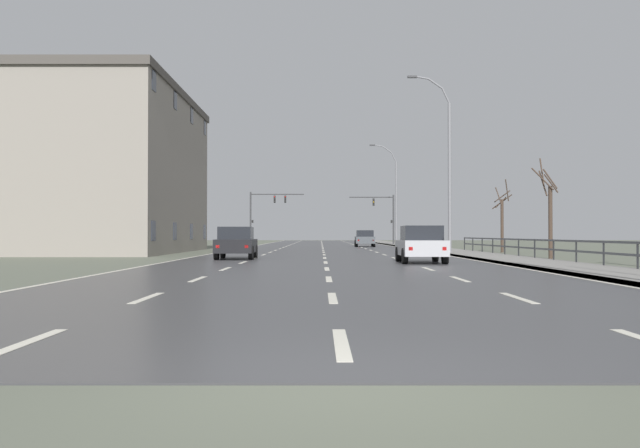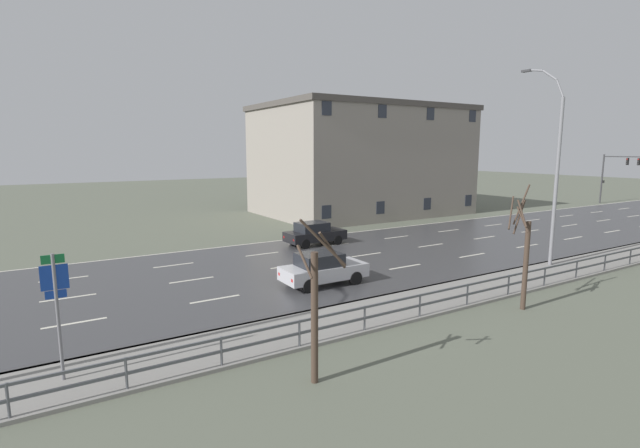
% 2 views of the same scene
% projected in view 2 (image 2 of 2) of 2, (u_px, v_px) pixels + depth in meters
% --- Properties ---
extents(ground_plane, '(160.00, 160.00, 0.12)m').
position_uv_depth(ground_plane, '(551.00, 229.00, 38.42)').
color(ground_plane, '#5B6051').
extents(road_asphalt_strip, '(14.00, 120.00, 0.03)m').
position_uv_depth(road_asphalt_strip, '(626.00, 217.00, 44.58)').
color(road_asphalt_strip, '#3D3D3F').
rests_on(road_asphalt_strip, ground).
extents(guardrail, '(0.07, 39.30, 1.00)m').
position_uv_depth(guardrail, '(393.00, 307.00, 17.01)').
color(guardrail, '#515459').
rests_on(guardrail, ground).
extents(street_lamp_midground, '(2.63, 0.24, 10.85)m').
position_uv_depth(street_lamp_midground, '(554.00, 170.00, 25.08)').
color(street_lamp_midground, slate).
rests_on(street_lamp_midground, ground).
extents(highway_sign, '(0.09, 0.68, 3.68)m').
position_uv_depth(highway_sign, '(57.00, 302.00, 12.54)').
color(highway_sign, slate).
rests_on(highway_sign, ground).
extents(traffic_signal_left, '(5.98, 0.36, 5.86)m').
position_uv_depth(traffic_signal_left, '(616.00, 170.00, 54.58)').
color(traffic_signal_left, '#38383A').
rests_on(traffic_signal_left, ground).
extents(car_far_right, '(1.88, 4.12, 1.57)m').
position_uv_depth(car_far_right, '(323.00, 268.00, 22.21)').
color(car_far_right, '#B7B7BC').
rests_on(car_far_right, ground).
extents(car_near_left, '(1.91, 4.14, 1.57)m').
position_uv_depth(car_near_left, '(314.00, 233.00, 31.52)').
color(car_near_left, black).
rests_on(car_near_left, ground).
extents(brick_building, '(13.90, 19.48, 10.71)m').
position_uv_depth(brick_building, '(360.00, 160.00, 47.23)').
color(brick_building, gray).
rests_on(brick_building, ground).
extents(bare_tree_near, '(1.07, 1.54, 4.73)m').
position_uv_depth(bare_tree_near, '(315.00, 310.00, 12.60)').
color(bare_tree_near, '#423328').
rests_on(bare_tree_near, ground).
extents(bare_tree_mid, '(1.19, 1.44, 5.03)m').
position_uv_depth(bare_tree_mid, '(524.00, 255.00, 18.60)').
color(bare_tree_mid, '#423328').
rests_on(bare_tree_mid, ground).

